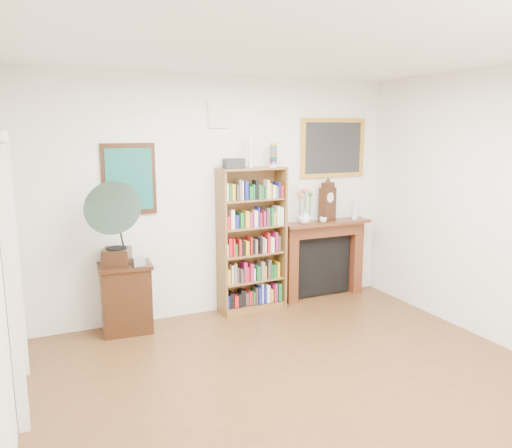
{
  "coord_description": "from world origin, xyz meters",
  "views": [
    {
      "loc": [
        -2.02,
        -3.02,
        2.18
      ],
      "look_at": [
        0.07,
        1.6,
        1.22
      ],
      "focal_mm": 35.0,
      "sensor_mm": 36.0,
      "label": 1
    }
  ],
  "objects": [
    {
      "name": "bottle_left",
      "position": [
        1.82,
        2.33,
        1.14
      ],
      "size": [
        0.07,
        0.07,
        0.24
      ],
      "primitive_type": "cylinder",
      "color": "silver",
      "rests_on": "fireplace"
    },
    {
      "name": "bookshelf",
      "position": [
        0.35,
        2.34,
        0.97
      ],
      "size": [
        0.82,
        0.33,
        2.01
      ],
      "rotation": [
        0.0,
        0.0,
        0.06
      ],
      "color": "brown",
      "rests_on": "floor"
    },
    {
      "name": "gilt_painting",
      "position": [
        1.55,
        2.48,
        1.95
      ],
      "size": [
        0.95,
        0.04,
        0.75
      ],
      "color": "gold",
      "rests_on": "back_wall"
    },
    {
      "name": "teal_poster",
      "position": [
        -1.05,
        2.48,
        1.65
      ],
      "size": [
        0.58,
        0.04,
        0.78
      ],
      "color": "black",
      "rests_on": "back_wall"
    },
    {
      "name": "mantel_clock",
      "position": [
        1.43,
        2.39,
        1.26
      ],
      "size": [
        0.24,
        0.18,
        0.5
      ],
      "rotation": [
        0.0,
        0.0,
        0.34
      ],
      "color": "black",
      "rests_on": "fireplace"
    },
    {
      "name": "small_picture",
      "position": [
        0.0,
        2.48,
        2.35
      ],
      "size": [
        0.26,
        0.04,
        0.3
      ],
      "color": "white",
      "rests_on": "back_wall"
    },
    {
      "name": "gramophone",
      "position": [
        -1.25,
        2.16,
        1.28
      ],
      "size": [
        0.75,
        0.84,
        0.92
      ],
      "rotation": [
        0.0,
        0.0,
        -0.34
      ],
      "color": "black",
      "rests_on": "side_cabinet"
    },
    {
      "name": "room",
      "position": [
        0.0,
        0.0,
        1.4
      ],
      "size": [
        4.51,
        5.01,
        2.81
      ],
      "color": "#58341A",
      "rests_on": "ground"
    },
    {
      "name": "side_cabinet",
      "position": [
        -1.18,
        2.28,
        0.38
      ],
      "size": [
        0.59,
        0.44,
        0.76
      ],
      "primitive_type": "cube",
      "rotation": [
        0.0,
        0.0,
        -0.07
      ],
      "color": "black",
      "rests_on": "floor"
    },
    {
      "name": "fireplace",
      "position": [
        1.4,
        2.41,
        0.59
      ],
      "size": [
        1.21,
        0.29,
        1.02
      ],
      "rotation": [
        0.0,
        0.0,
        -0.0
      ],
      "color": "#511F12",
      "rests_on": "floor"
    },
    {
      "name": "door_casing",
      "position": [
        -2.21,
        1.2,
        1.26
      ],
      "size": [
        0.08,
        1.02,
        2.17
      ],
      "color": "white",
      "rests_on": "left_wall"
    },
    {
      "name": "bottle_right",
      "position": [
        1.86,
        2.39,
        1.12
      ],
      "size": [
        0.06,
        0.06,
        0.2
      ],
      "primitive_type": "cylinder",
      "color": "silver",
      "rests_on": "fireplace"
    },
    {
      "name": "flower_vase",
      "position": [
        1.07,
        2.34,
        1.11
      ],
      "size": [
        0.18,
        0.18,
        0.17
      ],
      "primitive_type": "imported",
      "rotation": [
        0.0,
        0.0,
        -0.13
      ],
      "color": "silver",
      "rests_on": "fireplace"
    },
    {
      "name": "cd_stack",
      "position": [
        -1.04,
        2.17,
        0.8
      ],
      "size": [
        0.12,
        0.12,
        0.08
      ],
      "primitive_type": "cube",
      "rotation": [
        0.0,
        0.0,
        -0.0
      ],
      "color": "#A5A5B1",
      "rests_on": "side_cabinet"
    },
    {
      "name": "teacup",
      "position": [
        1.32,
        2.31,
        1.06
      ],
      "size": [
        0.12,
        0.12,
        0.07
      ],
      "primitive_type": "imported",
      "rotation": [
        0.0,
        0.0,
        0.3
      ],
      "color": "silver",
      "rests_on": "fireplace"
    }
  ]
}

